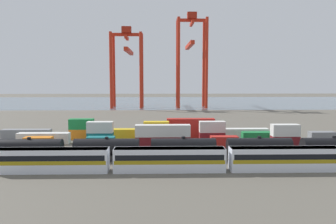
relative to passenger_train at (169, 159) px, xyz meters
The scene contains 29 objects.
ground_plane 63.64m from the passenger_train, 92.01° to the left, with size 420.00×420.00×0.00m, color #5B564C.
harbour_water 161.85m from the passenger_train, 90.79° to the left, with size 400.00×110.00×0.01m, color slate.
passenger_train is the anchor object (origin of this frame).
freight_tank_row 8.41m from the passenger_train, 70.06° to the left, with size 70.01×3.00×4.46m.
shipping_container_0 33.86m from the passenger_train, 146.41° to the left, with size 6.04×2.44×2.60m, color orange.
shipping_container_1 23.74m from the passenger_train, 127.86° to the left, with size 6.04×2.44×2.60m, color #146066.
shipping_container_2 18.77m from the passenger_train, 92.82° to the left, with size 12.10×2.44×2.60m, color maroon.
shipping_container_3 18.83m from the passenger_train, 92.82° to the left, with size 12.10×2.44×2.60m, color silver.
shipping_container_4 22.65m from the passenger_train, 55.83° to the left, with size 6.04×2.44×2.60m, color #AD211C.
shipping_container_5 32.34m from the passenger_train, 35.41° to the left, with size 6.04×2.44×2.60m, color maroon.
shipping_container_6 32.37m from the passenger_train, 35.41° to the left, with size 6.04×2.44×2.60m, color silver.
shipping_container_7 37.83m from the passenger_train, 139.91° to the left, with size 12.10×2.44×2.60m, color silver.
shipping_container_8 28.97m from the passenger_train, 122.74° to the left, with size 6.04×2.44×2.60m, color #146066.
shipping_container_9 29.01m from the passenger_train, 122.74° to the left, with size 6.04×2.44×2.60m, color silver.
shipping_container_10 24.49m from the passenger_train, 95.60° to the left, with size 6.04×2.44×2.60m, color #AD211C.
shipping_container_11 24.54m from the passenger_train, 95.60° to the left, with size 6.04×2.44×2.60m, color gold.
shipping_container_12 26.69m from the passenger_train, 65.91° to the left, with size 6.04×2.44×2.60m, color maroon.
shipping_container_13 26.74m from the passenger_train, 65.91° to the left, with size 6.04×2.44×2.60m, color silver.
shipping_container_14 34.32m from the passenger_train, 45.23° to the left, with size 12.10×2.44×2.60m, color #197538.
shipping_container_15 44.67m from the passenger_train, 33.05° to the left, with size 6.04×2.44×2.60m, color slate.
shipping_container_17 46.15m from the passenger_train, 139.48° to the left, with size 12.10×2.44×2.60m, color slate.
shipping_container_18 36.78m from the passenger_train, 125.38° to the left, with size 6.04×2.44×2.60m, color orange.
shipping_container_19 36.82m from the passenger_train, 125.38° to the left, with size 6.04×2.44×2.60m, color #197538.
shipping_container_20 30.92m from the passenger_train, 104.05° to the left, with size 12.10×2.44×2.60m, color gold.
shipping_container_21 30.65m from the passenger_train, 78.17° to the left, with size 12.10×2.44×2.60m, color #AD211C.
shipping_container_22 30.68m from the passenger_train, 78.17° to the left, with size 12.10×2.44×2.60m, color #AD211C.
shipping_container_23 36.09m from the passenger_train, 56.21° to the left, with size 12.10×2.44×2.60m, color silver.
gantry_crane_west 129.39m from the passenger_train, 98.32° to the left, with size 16.61×38.17×41.53m.
gantry_crane_central 129.20m from the passenger_train, 83.10° to the left, with size 15.79×37.26×48.87m.
Camera 1 is at (0.57, -78.95, 15.54)m, focal length 36.38 mm.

